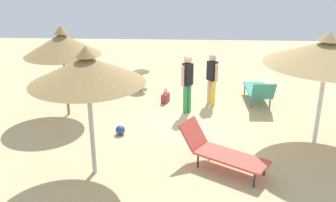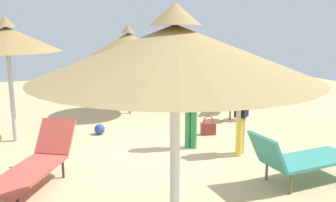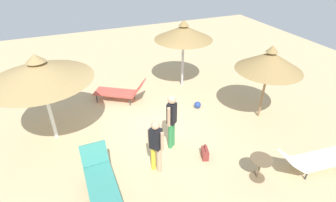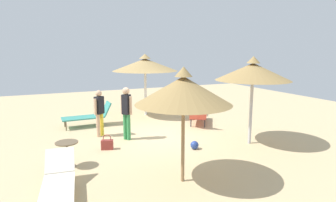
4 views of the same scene
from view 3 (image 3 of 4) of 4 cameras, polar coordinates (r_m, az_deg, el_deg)
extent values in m
cube|color=tan|center=(9.05, -2.53, -5.64)|extent=(24.00, 24.00, 0.10)
cylinder|color=olive|center=(9.53, 19.94, 2.12)|extent=(0.08, 0.08, 2.07)
cone|color=#997A47|center=(9.08, 21.16, 8.06)|extent=(2.15, 2.15, 0.62)
cone|color=#997A47|center=(8.94, 21.66, 10.46)|extent=(0.39, 0.39, 0.22)
cylinder|color=white|center=(8.63, -24.47, -0.86)|extent=(0.11, 0.11, 2.39)
cone|color=tan|center=(8.14, -26.19, 5.86)|extent=(2.94, 2.94, 0.56)
cone|color=tan|center=(8.01, -26.82, 8.29)|extent=(0.53, 0.53, 0.22)
cylinder|color=#B2B2B7|center=(11.03, 3.20, 9.09)|extent=(0.10, 0.10, 2.42)
cone|color=#997A47|center=(10.66, 3.38, 14.58)|extent=(2.32, 2.32, 0.54)
cone|color=#997A47|center=(10.56, 3.45, 16.50)|extent=(0.42, 0.42, 0.22)
cube|color=#CC4C3F|center=(10.44, -11.35, 1.81)|extent=(1.40, 1.68, 0.05)
cylinder|color=#2D2D33|center=(10.57, -15.13, 0.52)|extent=(0.04, 0.04, 0.32)
cylinder|color=#2D2D33|center=(10.99, -14.02, 1.94)|extent=(0.04, 0.04, 0.32)
cylinder|color=#2D2D33|center=(10.10, -8.23, -0.17)|extent=(0.04, 0.04, 0.32)
cylinder|color=#2D2D33|center=(10.54, -7.35, 1.34)|extent=(0.04, 0.04, 0.32)
cube|color=#CC4C3F|center=(9.99, -6.25, 2.81)|extent=(0.76, 0.70, 0.57)
cube|color=teal|center=(6.79, -13.98, -17.63)|extent=(1.59, 0.70, 0.05)
cylinder|color=brown|center=(7.41, -12.59, -14.44)|extent=(0.04, 0.04, 0.35)
cylinder|color=brown|center=(7.39, -17.05, -15.42)|extent=(0.04, 0.04, 0.35)
cube|color=teal|center=(7.25, -15.70, -10.91)|extent=(0.31, 0.68, 0.54)
cube|color=silver|center=(8.48, 30.27, -10.81)|extent=(0.81, 1.66, 0.05)
cylinder|color=#2D2D33|center=(9.14, 31.97, -9.44)|extent=(0.04, 0.04, 0.27)
cylinder|color=#2D2D33|center=(8.30, 25.39, -11.74)|extent=(0.04, 0.04, 0.27)
cylinder|color=#2D2D33|center=(8.04, 27.70, -14.06)|extent=(0.04, 0.04, 0.27)
cube|color=silver|center=(7.71, 25.07, -11.58)|extent=(0.68, 0.59, 0.44)
cylinder|color=tan|center=(7.19, -1.91, -12.64)|extent=(0.13, 0.13, 0.80)
cylinder|color=yellow|center=(7.26, -3.18, -12.14)|extent=(0.13, 0.13, 0.80)
cube|color=black|center=(6.76, -2.69, -8.08)|extent=(0.36, 0.35, 0.60)
sphere|color=tan|center=(6.50, -2.78, -5.29)|extent=(0.22, 0.22, 0.22)
cylinder|color=tan|center=(6.70, -1.27, -8.77)|extent=(0.09, 0.09, 0.55)
cylinder|color=tan|center=(6.85, -4.07, -7.74)|extent=(0.09, 0.09, 0.55)
cylinder|color=#338C4C|center=(7.98, 1.01, -7.00)|extent=(0.13, 0.13, 0.88)
cylinder|color=#338C4C|center=(7.89, 0.52, -7.56)|extent=(0.13, 0.13, 0.88)
cube|color=black|center=(7.48, 0.81, -2.68)|extent=(0.32, 0.33, 0.66)
sphere|color=tan|center=(7.24, 0.83, 0.25)|extent=(0.24, 0.24, 0.24)
cylinder|color=tan|center=(7.62, 1.42, -2.20)|extent=(0.09, 0.09, 0.61)
cylinder|color=tan|center=(7.37, 0.17, -3.48)|extent=(0.09, 0.09, 0.61)
cube|color=maroon|center=(7.82, 7.97, -11.15)|extent=(0.39, 0.27, 0.29)
torus|color=maroon|center=(7.69, 8.08, -10.07)|extent=(0.25, 0.10, 0.25)
cylinder|color=brown|center=(7.24, 19.56, -11.79)|extent=(0.57, 0.57, 0.02)
cylinder|color=brown|center=(7.46, 19.10, -13.69)|extent=(0.05, 0.05, 0.65)
cylinder|color=brown|center=(7.68, 18.68, -15.35)|extent=(0.40, 0.40, 0.02)
sphere|color=navy|center=(9.94, 6.40, -0.83)|extent=(0.25, 0.25, 0.25)
camera|label=1|loc=(16.48, -15.37, 26.93)|focal=40.42mm
camera|label=2|loc=(10.25, -44.84, 6.13)|focal=37.69mm
camera|label=4|loc=(12.15, 51.41, 8.29)|focal=30.54mm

